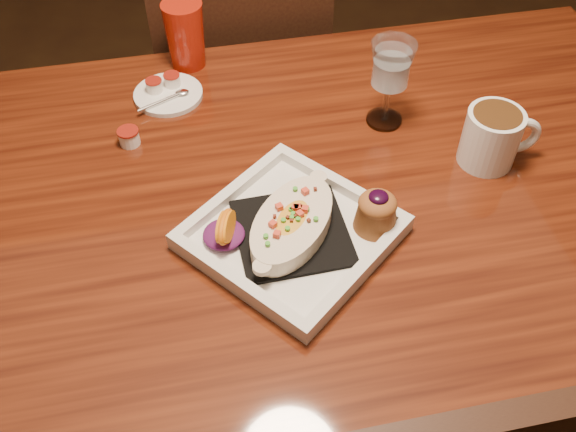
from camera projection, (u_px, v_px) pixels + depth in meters
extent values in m
plane|color=black|center=(290.00, 397.00, 1.63)|extent=(7.00, 7.00, 0.00)
cube|color=maroon|center=(291.00, 199.00, 1.09)|extent=(1.50, 0.90, 0.04)
cylinder|color=black|center=(509.00, 161.00, 1.70)|extent=(0.07, 0.07, 0.71)
cube|color=black|center=(238.00, 88.00, 1.75)|extent=(0.42, 0.42, 0.04)
cylinder|color=black|center=(287.00, 108.00, 2.06)|extent=(0.04, 0.04, 0.45)
cylinder|color=black|center=(180.00, 121.00, 2.01)|extent=(0.04, 0.04, 0.45)
cylinder|color=black|center=(310.00, 181.00, 1.83)|extent=(0.04, 0.04, 0.45)
cylinder|color=black|center=(192.00, 198.00, 1.79)|extent=(0.04, 0.04, 0.45)
cube|color=black|center=(244.00, 48.00, 1.44)|extent=(0.40, 0.03, 0.46)
cube|color=white|center=(292.00, 236.00, 1.00)|extent=(0.38, 0.38, 0.01)
cube|color=black|center=(292.00, 232.00, 0.99)|extent=(0.17, 0.17, 0.01)
ellipsoid|color=gold|center=(292.00, 224.00, 0.98)|extent=(0.17, 0.18, 0.03)
ellipsoid|color=#621659|center=(224.00, 234.00, 0.98)|extent=(0.06, 0.07, 0.02)
cone|color=#995826|center=(376.00, 215.00, 0.99)|extent=(0.07, 0.07, 0.05)
ellipsoid|color=#995826|center=(378.00, 204.00, 0.97)|extent=(0.06, 0.06, 0.03)
ellipsoid|color=black|center=(379.00, 197.00, 0.96)|extent=(0.03, 0.03, 0.01)
cylinder|color=white|center=(491.00, 138.00, 1.09)|extent=(0.10, 0.10, 0.10)
cylinder|color=#3C2410|center=(497.00, 119.00, 1.06)|extent=(0.08, 0.08, 0.02)
torus|color=white|center=(520.00, 136.00, 1.09)|extent=(0.07, 0.02, 0.07)
cylinder|color=silver|center=(384.00, 119.00, 1.19)|extent=(0.07, 0.07, 0.01)
cylinder|color=silver|center=(386.00, 103.00, 1.16)|extent=(0.01, 0.01, 0.08)
cone|color=silver|center=(392.00, 65.00, 1.10)|extent=(0.08, 0.08, 0.09)
cylinder|color=white|center=(168.00, 94.00, 1.24)|extent=(0.13, 0.13, 0.01)
cylinder|color=white|center=(154.00, 86.00, 1.23)|extent=(0.03, 0.03, 0.02)
cylinder|color=#9F1F13|center=(153.00, 81.00, 1.22)|extent=(0.03, 0.03, 0.00)
cylinder|color=white|center=(172.00, 80.00, 1.24)|extent=(0.03, 0.03, 0.02)
cylinder|color=#9F1F13|center=(171.00, 75.00, 1.23)|extent=(0.03, 0.03, 0.00)
cylinder|color=white|center=(129.00, 138.00, 1.14)|extent=(0.04, 0.04, 0.03)
cylinder|color=#9F1F13|center=(128.00, 131.00, 1.13)|extent=(0.04, 0.04, 0.00)
cone|color=#B01D0C|center=(185.00, 35.00, 1.27)|extent=(0.08, 0.08, 0.13)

